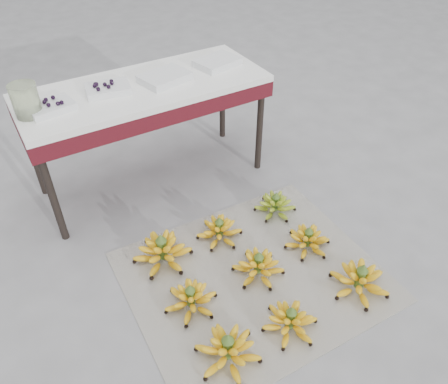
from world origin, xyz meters
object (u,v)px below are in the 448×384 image
bunch_front_center (290,321)px  tray_far_right (217,62)px  bunch_mid_right (308,240)px  bunch_back_right (275,205)px  vendor_table (145,97)px  bunch_front_left (228,350)px  bunch_back_center (219,231)px  bunch_back_left (162,251)px  tray_left (108,88)px  tray_far_left (51,107)px  glass_jar (26,100)px  tray_right (165,77)px  bunch_mid_left (191,299)px  newspaper_mat (253,276)px  bunch_mid_center (258,266)px  bunch_front_right (360,281)px

bunch_front_center → tray_far_right: tray_far_right is taller
bunch_mid_right → bunch_back_right: size_ratio=0.98×
vendor_table → bunch_front_left: bearing=-100.7°
bunch_mid_right → tray_far_right: tray_far_right is taller
bunch_mid_right → bunch_back_center: bearing=126.3°
bunch_back_left → tray_left: 0.94m
tray_far_left → glass_jar: bearing=179.9°
tray_right → tray_far_right: bearing=5.2°
bunch_back_center → bunch_back_right: bunch_back_center is taller
bunch_mid_left → bunch_back_left: bunch_back_left is taller
bunch_front_center → tray_right: 1.49m
newspaper_mat → bunch_back_right: (0.39, 0.35, 0.05)m
bunch_mid_right → bunch_mid_left: bearing=167.2°
newspaper_mat → vendor_table: (-0.10, 1.02, 0.60)m
newspaper_mat → vendor_table: bearing=95.5°
bunch_back_right → tray_left: 1.17m
bunch_mid_center → tray_far_right: size_ratio=0.93×
bunch_front_center → bunch_back_right: size_ratio=1.09×
vendor_table → tray_far_right: tray_far_right is taller
bunch_front_right → glass_jar: (-1.13, 1.32, 0.69)m
tray_far_right → bunch_front_left: bearing=-118.8°
bunch_mid_center → bunch_mid_left: bearing=178.7°
bunch_front_right → bunch_mid_center: bearing=158.8°
bunch_mid_center → bunch_front_right: bearing=-43.7°
bunch_mid_right → vendor_table: 1.23m
tray_left → bunch_back_left: bearing=-94.3°
bunch_mid_right → glass_jar: size_ratio=1.80×
bunch_mid_right → tray_far_left: bearing=121.3°
newspaper_mat → glass_jar: size_ratio=7.46×
bunch_back_center → glass_jar: (-0.71, 0.66, 0.70)m
bunch_mid_center → bunch_front_left: bearing=-141.2°
bunch_back_right → tray_far_left: tray_far_left is taller
tray_left → tray_right: bearing=-6.4°
bunch_front_left → tray_left: 1.50m
tray_far_left → bunch_mid_right: bearing=-44.5°
tray_far_right → bunch_mid_left: bearing=-126.2°
bunch_front_center → tray_far_left: bearing=91.7°
vendor_table → tray_right: bearing=-9.8°
bunch_mid_left → bunch_back_left: bearing=105.2°
bunch_front_center → bunch_mid_left: size_ratio=1.05×
bunch_back_left → tray_right: (0.38, 0.66, 0.63)m
bunch_back_center → tray_far_left: size_ratio=1.36×
newspaper_mat → tray_right: (0.03, 1.00, 0.70)m
bunch_back_left → bunch_back_right: bearing=-14.7°
bunch_front_center → bunch_mid_left: same height
bunch_back_left → tray_far_right: bearing=27.7°
bunch_back_left → tray_far_right: tray_far_right is taller
bunch_front_right → bunch_back_left: (-0.76, 0.68, 0.00)m
tray_far_left → tray_left: size_ratio=0.94×
vendor_table → bunch_back_right: bearing=-54.2°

